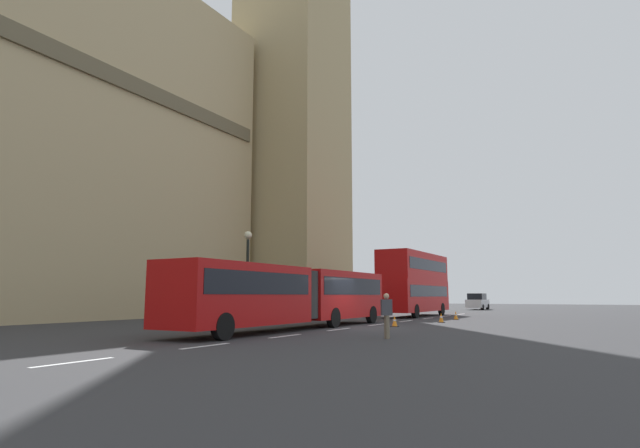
# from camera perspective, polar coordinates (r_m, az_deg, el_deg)

# --- Properties ---
(ground_plane) EXTENTS (160.00, 160.00, 0.00)m
(ground_plane) POSITION_cam_1_polar(r_m,az_deg,el_deg) (26.33, 4.13, -11.54)
(ground_plane) COLOR #333335
(lane_centre_marking) EXTENTS (39.00, 0.16, 0.01)m
(lane_centre_marking) POSITION_cam_1_polar(r_m,az_deg,el_deg) (28.73, 6.45, -11.21)
(lane_centre_marking) COLOR silver
(lane_centre_marking) RESTS_ON ground_plane
(articulated_bus) EXTENTS (16.04, 2.54, 2.90)m
(articulated_bus) POSITION_cam_1_polar(r_m,az_deg,el_deg) (24.80, -2.93, -7.73)
(articulated_bus) COLOR #B20F0F
(articulated_bus) RESTS_ON ground_plane
(double_decker_bus) EXTENTS (10.19, 2.54, 4.90)m
(double_decker_bus) POSITION_cam_1_polar(r_m,az_deg,el_deg) (40.84, 10.62, -6.38)
(double_decker_bus) COLOR #B20F0F
(double_decker_bus) RESTS_ON ground_plane
(sedan_lead) EXTENTS (4.40, 1.86, 1.85)m
(sedan_lead) POSITION_cam_1_polar(r_m,az_deg,el_deg) (61.68, 17.34, -8.35)
(sedan_lead) COLOR #B7B7BC
(sedan_lead) RESTS_ON ground_plane
(traffic_cone_west) EXTENTS (0.36, 0.36, 0.58)m
(traffic_cone_west) POSITION_cam_1_polar(r_m,az_deg,el_deg) (27.05, 8.41, -10.78)
(traffic_cone_west) COLOR black
(traffic_cone_west) RESTS_ON ground_plane
(traffic_cone_middle) EXTENTS (0.36, 0.36, 0.58)m
(traffic_cone_middle) POSITION_cam_1_polar(r_m,az_deg,el_deg) (31.63, 13.51, -10.24)
(traffic_cone_middle) COLOR black
(traffic_cone_middle) RESTS_ON ground_plane
(traffic_cone_east) EXTENTS (0.36, 0.36, 0.58)m
(traffic_cone_east) POSITION_cam_1_polar(r_m,az_deg,el_deg) (35.58, 15.06, -9.93)
(traffic_cone_east) COLOR black
(traffic_cone_east) RESTS_ON ground_plane
(street_lamp) EXTENTS (0.44, 0.44, 5.27)m
(street_lamp) POSITION_cam_1_polar(r_m,az_deg,el_deg) (29.16, -8.19, -5.13)
(street_lamp) COLOR black
(street_lamp) RESTS_ON ground_plane
(pedestrian_near_cones) EXTENTS (0.43, 0.47, 1.69)m
(pedestrian_near_cones) POSITION_cam_1_polar(r_m,az_deg,el_deg) (19.51, 7.52, -10.03)
(pedestrian_near_cones) COLOR #726651
(pedestrian_near_cones) RESTS_ON ground_plane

